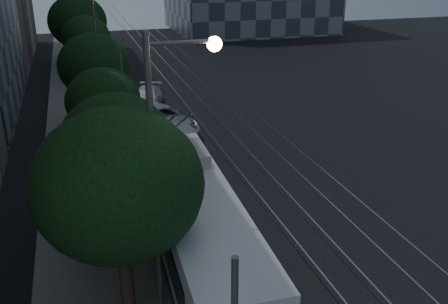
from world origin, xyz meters
name	(u,v)px	position (x,y,z in m)	size (l,w,h in m)	color
ground	(279,228)	(0.00, 0.00, 0.00)	(120.00, 120.00, 0.00)	black
sidewalk	(83,110)	(-7.50, 20.00, 0.07)	(5.00, 90.00, 0.15)	slate
tram_rails	(211,100)	(2.50, 20.00, 0.01)	(4.52, 90.00, 0.02)	gray
overhead_wires	(113,63)	(-4.97, 20.00, 3.47)	(2.23, 90.00, 6.00)	black
trolleybus	(197,229)	(-4.10, -1.88, 1.74)	(3.01, 12.73, 5.63)	silver
pickup_silver	(159,120)	(-2.83, 13.50, 0.90)	(2.98, 6.46, 1.80)	#B5B8BE
car_white_a	(155,115)	(-2.82, 15.39, 0.66)	(1.56, 3.87, 1.32)	silver
car_white_b	(147,98)	(-2.70, 19.64, 0.72)	(2.01, 4.94, 1.43)	silver
car_white_c	(119,85)	(-4.30, 24.50, 0.67)	(1.41, 4.05, 1.33)	silver
car_white_d	(114,72)	(-4.30, 29.50, 0.63)	(1.48, 3.68, 1.25)	silver
tree_0	(118,185)	(-6.89, -3.94, 4.86)	(5.05, 5.05, 7.15)	#31261B
tree_1	(116,144)	(-6.50, 1.34, 4.14)	(4.46, 4.46, 6.16)	#31261B
tree_2	(103,102)	(-6.50, 8.19, 3.94)	(3.86, 3.86, 5.71)	#31261B
tree_3	(94,66)	(-6.50, 16.00, 4.18)	(4.67, 4.67, 6.30)	#31261B
tree_4	(86,38)	(-6.50, 28.46, 4.08)	(4.21, 4.21, 6.00)	#31261B
tree_5	(78,22)	(-6.95, 35.92, 4.54)	(5.79, 5.79, 7.15)	#31261B
streetlamp_near	(166,153)	(-5.39, -3.64, 5.58)	(2.25, 0.44, 9.19)	#5E5E61
streetlamp_far	(100,27)	(-5.40, 25.36, 5.37)	(2.17, 0.44, 8.80)	#5E5E61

